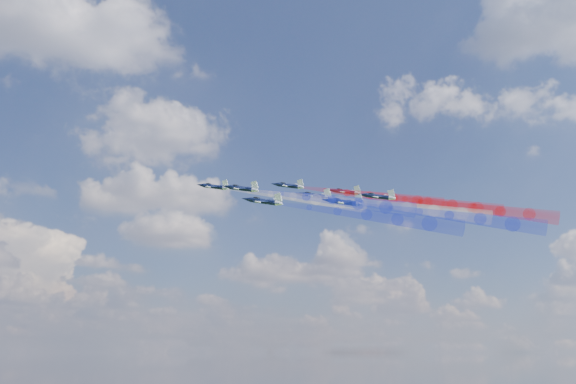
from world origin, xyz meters
name	(u,v)px	position (x,y,z in m)	size (l,w,h in m)	color
jet_lead	(214,187)	(-1.37, -5.82, 146.77)	(8.17, 10.21, 2.72)	black
trail_lead	(293,197)	(14.60, -21.80, 141.75)	(3.40, 37.28, 3.40)	white
jet_inner_left	(242,188)	(1.26, -22.80, 142.39)	(8.17, 10.21, 2.72)	black
trail_inner_left	(332,200)	(17.23, -38.78, 137.36)	(3.40, 37.28, 3.40)	#1B2CE9
jet_inner_right	(289,186)	(18.87, -7.38, 148.53)	(8.17, 10.21, 2.72)	black
trail_inner_right	(370,195)	(34.84, -23.37, 143.50)	(3.40, 37.28, 3.40)	red
jet_outer_left	(263,201)	(1.63, -38.19, 135.84)	(8.17, 10.21, 2.72)	black
trail_outer_left	(367,215)	(17.60, -54.17, 130.82)	(3.40, 37.28, 3.40)	#1B2CE9
jet_center_third	(314,196)	(19.13, -24.35, 141.81)	(8.17, 10.21, 2.72)	black
trail_center_third	(407,207)	(35.10, -40.34, 136.79)	(3.40, 37.28, 3.40)	white
jet_outer_right	(345,192)	(34.60, -9.64, 147.69)	(8.17, 10.21, 2.72)	black
trail_outer_right	(428,202)	(50.57, -25.63, 142.67)	(3.40, 37.28, 3.40)	red
jet_rear_left	(344,202)	(20.01, -39.10, 136.96)	(8.17, 10.21, 2.72)	black
trail_rear_left	(449,216)	(35.98, -55.09, 131.94)	(3.40, 37.28, 3.40)	#1B2CE9
jet_rear_right	(378,196)	(35.24, -26.85, 142.43)	(8.17, 10.21, 2.72)	black
trail_rear_right	(473,208)	(51.21, -42.84, 137.41)	(3.40, 37.28, 3.40)	red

